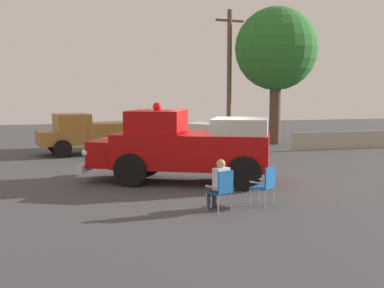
{
  "coord_description": "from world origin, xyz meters",
  "views": [
    {
      "loc": [
        4.65,
        14.53,
        2.95
      ],
      "look_at": [
        0.74,
        -0.25,
        1.25
      ],
      "focal_mm": 44.72,
      "sensor_mm": 36.0,
      "label": 1
    }
  ],
  "objects_px": {
    "spectator_seated": "(219,183)",
    "traffic_cone": "(237,157)",
    "lawn_chair_near_truck": "(222,188)",
    "parked_pickup": "(91,133)",
    "lawn_chair_by_car": "(266,183)",
    "oak_tree_left": "(276,50)",
    "utility_pole": "(229,75)",
    "classic_hot_rod": "(200,138)",
    "vintage_fire_truck": "(185,146)"
  },
  "relations": [
    {
      "from": "spectator_seated",
      "to": "traffic_cone",
      "type": "height_order",
      "value": "spectator_seated"
    },
    {
      "from": "lawn_chair_near_truck",
      "to": "parked_pickup",
      "type": "bearing_deg",
      "value": -78.01
    },
    {
      "from": "parked_pickup",
      "to": "lawn_chair_by_car",
      "type": "distance_m",
      "value": 12.28
    },
    {
      "from": "traffic_cone",
      "to": "lawn_chair_by_car",
      "type": "bearing_deg",
      "value": 75.95
    },
    {
      "from": "lawn_chair_near_truck",
      "to": "lawn_chair_by_car",
      "type": "bearing_deg",
      "value": -167.48
    },
    {
      "from": "oak_tree_left",
      "to": "parked_pickup",
      "type": "bearing_deg",
      "value": 9.17
    },
    {
      "from": "spectator_seated",
      "to": "oak_tree_left",
      "type": "bearing_deg",
      "value": -119.65
    },
    {
      "from": "parked_pickup",
      "to": "utility_pole",
      "type": "bearing_deg",
      "value": -161.45
    },
    {
      "from": "spectator_seated",
      "to": "classic_hot_rod",
      "type": "bearing_deg",
      "value": -103.45
    },
    {
      "from": "spectator_seated",
      "to": "utility_pole",
      "type": "height_order",
      "value": "utility_pole"
    },
    {
      "from": "classic_hot_rod",
      "to": "lawn_chair_near_truck",
      "type": "height_order",
      "value": "classic_hot_rod"
    },
    {
      "from": "lawn_chair_near_truck",
      "to": "traffic_cone",
      "type": "bearing_deg",
      "value": -112.97
    },
    {
      "from": "oak_tree_left",
      "to": "utility_pole",
      "type": "relative_size",
      "value": 1.01
    },
    {
      "from": "lawn_chair_near_truck",
      "to": "traffic_cone",
      "type": "xyz_separation_m",
      "value": [
        -2.96,
        -6.98,
        -0.28
      ]
    },
    {
      "from": "traffic_cone",
      "to": "utility_pole",
      "type": "bearing_deg",
      "value": -106.74
    },
    {
      "from": "lawn_chair_by_car",
      "to": "oak_tree_left",
      "type": "relative_size",
      "value": 0.14
    },
    {
      "from": "spectator_seated",
      "to": "traffic_cone",
      "type": "xyz_separation_m",
      "value": [
        -3.02,
        -6.86,
        -0.39
      ]
    },
    {
      "from": "parked_pickup",
      "to": "traffic_cone",
      "type": "height_order",
      "value": "parked_pickup"
    },
    {
      "from": "vintage_fire_truck",
      "to": "spectator_seated",
      "type": "height_order",
      "value": "vintage_fire_truck"
    },
    {
      "from": "parked_pickup",
      "to": "lawn_chair_by_car",
      "type": "xyz_separation_m",
      "value": [
        -3.82,
        11.66,
        -0.4
      ]
    },
    {
      "from": "parked_pickup",
      "to": "traffic_cone",
      "type": "relative_size",
      "value": 7.93
    },
    {
      "from": "classic_hot_rod",
      "to": "spectator_seated",
      "type": "xyz_separation_m",
      "value": [
        2.52,
        10.53,
        -0.05
      ]
    },
    {
      "from": "classic_hot_rod",
      "to": "parked_pickup",
      "type": "xyz_separation_m",
      "value": [
        5.0,
        -1.3,
        0.24
      ]
    },
    {
      "from": "parked_pickup",
      "to": "classic_hot_rod",
      "type": "bearing_deg",
      "value": 165.45
    },
    {
      "from": "parked_pickup",
      "to": "lawn_chair_by_car",
      "type": "relative_size",
      "value": 4.94
    },
    {
      "from": "lawn_chair_by_car",
      "to": "traffic_cone",
      "type": "xyz_separation_m",
      "value": [
        -1.68,
        -6.7,
        -0.28
      ]
    },
    {
      "from": "parked_pickup",
      "to": "traffic_cone",
      "type": "distance_m",
      "value": 7.44
    },
    {
      "from": "lawn_chair_by_car",
      "to": "traffic_cone",
      "type": "bearing_deg",
      "value": -104.05
    },
    {
      "from": "vintage_fire_truck",
      "to": "classic_hot_rod",
      "type": "bearing_deg",
      "value": -109.87
    },
    {
      "from": "lawn_chair_near_truck",
      "to": "lawn_chair_by_car",
      "type": "relative_size",
      "value": 1.0
    },
    {
      "from": "vintage_fire_truck",
      "to": "classic_hot_rod",
      "type": "height_order",
      "value": "vintage_fire_truck"
    },
    {
      "from": "classic_hot_rod",
      "to": "oak_tree_left",
      "type": "relative_size",
      "value": 0.6
    },
    {
      "from": "classic_hot_rod",
      "to": "lawn_chair_near_truck",
      "type": "distance_m",
      "value": 10.93
    },
    {
      "from": "vintage_fire_truck",
      "to": "oak_tree_left",
      "type": "height_order",
      "value": "oak_tree_left"
    },
    {
      "from": "lawn_chair_near_truck",
      "to": "oak_tree_left",
      "type": "bearing_deg",
      "value": -119.25
    },
    {
      "from": "lawn_chair_near_truck",
      "to": "lawn_chair_by_car",
      "type": "distance_m",
      "value": 1.31
    },
    {
      "from": "spectator_seated",
      "to": "utility_pole",
      "type": "distance_m",
      "value": 15.7
    },
    {
      "from": "oak_tree_left",
      "to": "lawn_chair_by_car",
      "type": "bearing_deg",
      "value": 64.57
    },
    {
      "from": "oak_tree_left",
      "to": "spectator_seated",
      "type": "bearing_deg",
      "value": 60.35
    },
    {
      "from": "vintage_fire_truck",
      "to": "spectator_seated",
      "type": "bearing_deg",
      "value": 88.68
    },
    {
      "from": "vintage_fire_truck",
      "to": "traffic_cone",
      "type": "xyz_separation_m",
      "value": [
        -2.93,
        -3.06,
        -0.89
      ]
    },
    {
      "from": "lawn_chair_near_truck",
      "to": "spectator_seated",
      "type": "xyz_separation_m",
      "value": [
        0.06,
        -0.12,
        0.11
      ]
    },
    {
      "from": "vintage_fire_truck",
      "to": "oak_tree_left",
      "type": "distance_m",
      "value": 12.92
    },
    {
      "from": "spectator_seated",
      "to": "oak_tree_left",
      "type": "height_order",
      "value": "oak_tree_left"
    },
    {
      "from": "classic_hot_rod",
      "to": "traffic_cone",
      "type": "relative_size",
      "value": 7.13
    },
    {
      "from": "utility_pole",
      "to": "lawn_chair_by_car",
      "type": "bearing_deg",
      "value": 74.51
    },
    {
      "from": "oak_tree_left",
      "to": "traffic_cone",
      "type": "distance_m",
      "value": 9.45
    },
    {
      "from": "spectator_seated",
      "to": "utility_pole",
      "type": "relative_size",
      "value": 0.17
    },
    {
      "from": "oak_tree_left",
      "to": "utility_pole",
      "type": "xyz_separation_m",
      "value": [
        2.37,
        -0.97,
        -1.36
      ]
    },
    {
      "from": "lawn_chair_by_car",
      "to": "oak_tree_left",
      "type": "distance_m",
      "value": 15.44
    }
  ]
}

